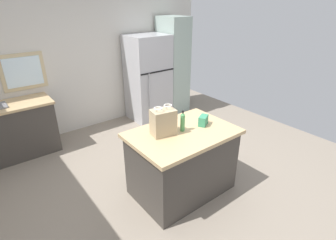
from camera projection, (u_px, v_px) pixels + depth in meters
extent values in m
plane|color=gray|center=(168.00, 184.00, 3.74)|extent=(6.22, 6.22, 0.00)
cube|color=silver|center=(87.00, 63.00, 5.00)|extent=(5.18, 0.10, 2.54)
cube|color=#CCB78C|center=(23.00, 72.00, 4.33)|extent=(0.68, 0.04, 0.60)
cube|color=white|center=(23.00, 72.00, 4.31)|extent=(0.56, 0.02, 0.48)
cube|color=#423D38|center=(182.00, 163.00, 3.46)|extent=(1.25, 0.83, 0.85)
cube|color=tan|center=(183.00, 133.00, 3.27)|extent=(1.33, 0.91, 0.05)
cube|color=#B7B7BC|center=(148.00, 78.00, 5.48)|extent=(0.81, 0.68, 1.75)
cube|color=black|center=(158.00, 72.00, 5.14)|extent=(0.79, 0.01, 0.02)
cylinder|color=#B7B7BC|center=(150.00, 93.00, 5.17)|extent=(0.02, 0.02, 0.79)
cube|color=#9EB2A8|center=(173.00, 66.00, 5.78)|extent=(0.48, 0.65, 2.07)
cube|color=#423D38|center=(14.00, 132.00, 4.25)|extent=(1.25, 0.58, 0.86)
cube|color=tan|center=(6.00, 106.00, 4.06)|extent=(1.29, 0.62, 0.04)
cube|color=tan|center=(163.00, 122.00, 3.13)|extent=(0.31, 0.24, 0.32)
torus|color=white|center=(158.00, 108.00, 3.01)|extent=(0.12, 0.12, 0.01)
torus|color=white|center=(168.00, 105.00, 3.08)|extent=(0.12, 0.12, 0.01)
cube|color=#388E66|center=(203.00, 120.00, 3.40)|extent=(0.19, 0.16, 0.13)
cylinder|color=#4C9956|center=(183.00, 123.00, 3.24)|extent=(0.06, 0.06, 0.22)
cone|color=#4C9956|center=(183.00, 114.00, 3.18)|extent=(0.05, 0.05, 0.03)
cylinder|color=black|center=(183.00, 112.00, 3.17)|extent=(0.03, 0.03, 0.02)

